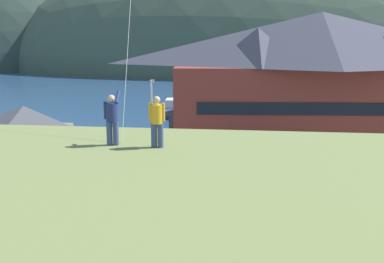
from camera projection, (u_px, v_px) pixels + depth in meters
name	position (u px, v px, depth m)	size (l,w,h in m)	color
ground_plane	(152.00, 235.00, 25.51)	(600.00, 600.00, 0.00)	#66604C
parking_lot_pad	(167.00, 202.00, 30.35)	(40.00, 20.00, 0.10)	gray
bay_water	(218.00, 93.00, 83.76)	(360.00, 84.00, 0.03)	navy
far_hill_east_peak	(252.00, 70.00, 132.82)	(141.88, 66.75, 68.55)	#42513D
harbor_lodge	(319.00, 75.00, 45.34)	(30.08, 14.28, 12.63)	brown
storage_shed_near_lot	(26.00, 141.00, 34.82)	(6.24, 5.44, 5.51)	#756B5B
storage_shed_waterside	(201.00, 122.00, 45.97)	(6.33, 4.28, 4.12)	#474C56
wharf_dock	(200.00, 115.00, 59.84)	(3.20, 10.99, 0.70)	#70604C
moored_boat_wharfside	(174.00, 109.00, 61.76)	(3.04, 8.29, 2.16)	navy
moored_boat_outer_mooring	(225.00, 115.00, 57.66)	(2.20, 6.25, 2.16)	#23564C
parked_car_back_row_left	(278.00, 179.00, 31.66)	(4.20, 2.06, 1.82)	navy
parked_car_front_row_silver	(127.00, 216.00, 25.41)	(4.33, 2.33, 1.82)	navy
parked_car_mid_row_near	(209.00, 177.00, 32.07)	(4.21, 2.07, 1.82)	navy
parked_car_front_row_red	(256.00, 220.00, 24.85)	(4.27, 2.18, 1.82)	silver
parked_car_lone_by_shed	(138.00, 181.00, 31.40)	(4.32, 2.30, 1.82)	navy
parking_light_pole	(152.00, 121.00, 35.08)	(0.24, 0.78, 7.22)	#ADADB2
person_kite_flyer	(112.00, 118.00, 15.96)	(0.52, 0.67, 1.86)	#384770
person_companion	(157.00, 120.00, 15.64)	(0.55, 0.40, 1.74)	#384770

